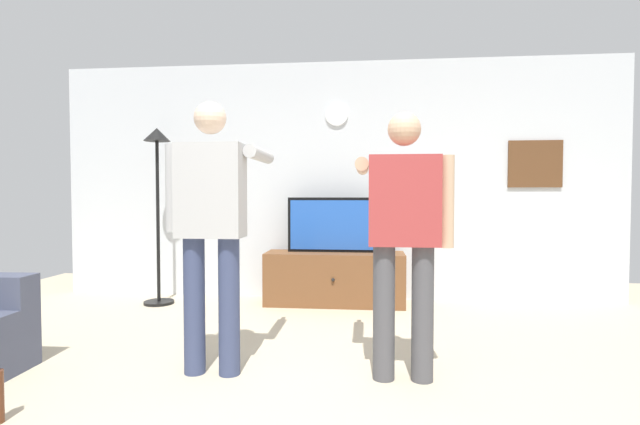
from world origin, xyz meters
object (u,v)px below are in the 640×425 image
Objects in this scene: tv_stand at (335,278)px; person_standing_nearer_couch at (403,228)px; television at (335,225)px; framed_picture at (535,164)px; floor_lamp at (157,179)px; wall_clock at (337,115)px; person_standing_nearer_lamp at (212,219)px.

tv_stand is 0.88× the size of person_standing_nearer_couch.
television is 0.61× the size of person_standing_nearer_couch.
tv_stand is 2.63× the size of framed_picture.
tv_stand is 2.21m from floor_lamp.
floor_lamp is at bearing -174.83° from tv_stand.
television is at bearing 105.69° from person_standing_nearer_couch.
floor_lamp is 3.12m from person_standing_nearer_couch.
wall_clock reaches higher than floor_lamp.
tv_stand is 2.27m from person_standing_nearer_lamp.
floor_lamp is at bearing 143.54° from person_standing_nearer_couch.
wall_clock reaches higher than television.
framed_picture is 0.33× the size of person_standing_nearer_couch.
floor_lamp reaches higher than tv_stand.
floor_lamp is (-4.08, -0.47, -0.16)m from framed_picture.
tv_stand is 0.78× the size of floor_lamp.
person_standing_nearer_couch is at bearing -73.96° from tv_stand.
wall_clock is 2.65m from person_standing_nearer_lamp.
framed_picture is at bearing 6.54° from floor_lamp.
floor_lamp is 1.12× the size of person_standing_nearer_couch.
framed_picture is 0.30× the size of floor_lamp.
tv_stand is at bearing 106.04° from person_standing_nearer_couch.
framed_picture reaches higher than television.
wall_clock is (0.00, 0.29, 1.82)m from tv_stand.
framed_picture is at bearing 39.36° from person_standing_nearer_lamp.
person_standing_nearer_couch is (0.58, -2.30, -1.13)m from wall_clock.
wall_clock is at bearing 13.61° from floor_lamp.
person_standing_nearer_couch is (0.58, -2.06, 0.11)m from television.
framed_picture is at bearing 6.53° from television.
person_standing_nearer_couch is (0.58, -2.01, 0.69)m from tv_stand.
wall_clock is 2.25m from framed_picture.
person_standing_nearer_lamp reaches higher than framed_picture.
person_standing_nearer_couch is at bearing -74.31° from television.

